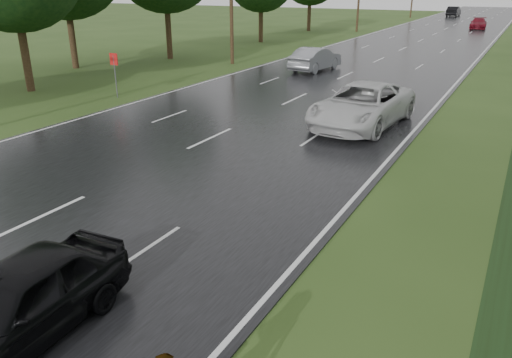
{
  "coord_description": "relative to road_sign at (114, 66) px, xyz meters",
  "views": [
    {
      "loc": [
        10.43,
        -7.53,
        5.68
      ],
      "look_at": [
        5.15,
        2.23,
        1.3
      ],
      "focal_mm": 35.0,
      "sensor_mm": 36.0,
      "label": 1
    }
  ],
  "objects": [
    {
      "name": "far_car_red",
      "position": [
        12.16,
        53.71,
        -0.91
      ],
      "size": [
        2.21,
        4.87,
        1.38
      ],
      "primitive_type": "imported",
      "rotation": [
        0.0,
        0.0,
        0.06
      ],
      "color": "maroon",
      "rests_on": "road"
    },
    {
      "name": "road_sign",
      "position": [
        0.0,
        0.0,
        0.0
      ],
      "size": [
        0.5,
        0.06,
        2.3
      ],
      "color": "slate",
      "rests_on": "ground"
    },
    {
      "name": "edge_stripe_east",
      "position": [
        15.25,
        33.0,
        -1.6
      ],
      "size": [
        0.12,
        180.0,
        0.01
      ],
      "primitive_type": "cube",
      "color": "silver",
      "rests_on": "road"
    },
    {
      "name": "edge_stripe_west",
      "position": [
        1.75,
        33.0,
        -1.6
      ],
      "size": [
        0.12,
        180.0,
        0.01
      ],
      "primitive_type": "cube",
      "color": "silver",
      "rests_on": "road"
    },
    {
      "name": "ground",
      "position": [
        8.5,
        -12.0,
        -1.64
      ],
      "size": [
        220.0,
        220.0,
        0.0
      ],
      "primitive_type": "plane",
      "color": "#2C4518",
      "rests_on": "ground"
    },
    {
      "name": "dark_sedan",
      "position": [
        12.16,
        -15.32,
        -0.89
      ],
      "size": [
        1.9,
        4.27,
        1.43
      ],
      "primitive_type": "imported",
      "rotation": [
        0.0,
        0.0,
        0.05
      ],
      "color": "black",
      "rests_on": "road"
    },
    {
      "name": "center_line",
      "position": [
        8.5,
        33.0,
        -1.6
      ],
      "size": [
        0.12,
        180.0,
        0.01
      ],
      "primitive_type": "cube",
      "color": "silver",
      "rests_on": "road"
    },
    {
      "name": "road",
      "position": [
        8.5,
        33.0,
        -1.62
      ],
      "size": [
        14.0,
        180.0,
        0.04
      ],
      "primitive_type": "cube",
      "color": "black",
      "rests_on": "ground"
    },
    {
      "name": "far_car_dark",
      "position": [
        5.42,
        79.45,
        -0.75
      ],
      "size": [
        1.89,
        5.18,
        1.7
      ],
      "primitive_type": "imported",
      "rotation": [
        0.0,
        0.0,
        3.12
      ],
      "color": "black",
      "rests_on": "road"
    },
    {
      "name": "white_pickup",
      "position": [
        13.07,
        0.61,
        -0.73
      ],
      "size": [
        3.41,
        6.48,
        1.74
      ],
      "primitive_type": "imported",
      "rotation": [
        0.0,
        0.0,
        -0.09
      ],
      "color": "silver",
      "rests_on": "road"
    },
    {
      "name": "silver_sedan",
      "position": [
        6.0,
        12.92,
        -0.82
      ],
      "size": [
        2.19,
        4.92,
        1.57
      ],
      "primitive_type": "imported",
      "rotation": [
        0.0,
        0.0,
        3.03
      ],
      "color": "gray",
      "rests_on": "road"
    }
  ]
}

